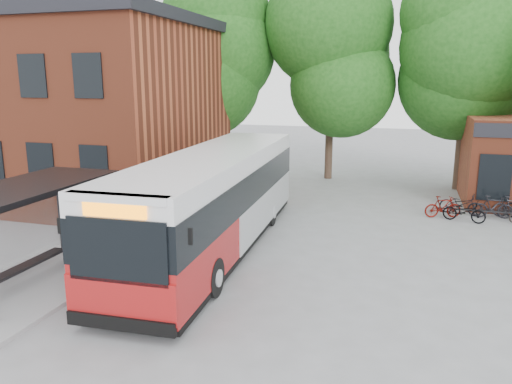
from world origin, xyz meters
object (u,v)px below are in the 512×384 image
(bus_shelter, at_px, (31,235))
(bicycle_0, at_px, (464,211))
(bicycle_3, at_px, (493,207))
(city_bus, at_px, (215,202))
(bicycle_1, at_px, (443,207))
(bicycle_2, at_px, (461,204))

(bus_shelter, distance_m, bicycle_0, 16.08)
(bicycle_3, bearing_deg, city_bus, 121.17)
(bicycle_0, height_order, bicycle_1, bicycle_1)
(city_bus, bearing_deg, bicycle_1, 37.34)
(city_bus, bearing_deg, bus_shelter, -133.70)
(bicycle_1, bearing_deg, bicycle_0, -136.17)
(bicycle_1, height_order, bicycle_3, bicycle_3)
(bicycle_1, bearing_deg, city_bus, 111.48)
(bicycle_3, bearing_deg, bus_shelter, 125.47)
(bus_shelter, xyz_separation_m, bicycle_0, (12.25, 10.37, -1.01))
(city_bus, distance_m, bicycle_0, 10.46)
(bicycle_1, relative_size, bicycle_3, 0.96)
(city_bus, relative_size, bicycle_2, 7.41)
(bus_shelter, bearing_deg, bicycle_0, 40.24)
(city_bus, height_order, bicycle_3, city_bus)
(bicycle_2, bearing_deg, bus_shelter, 148.09)
(bicycle_3, bearing_deg, bicycle_2, 73.69)
(bicycle_0, bearing_deg, bicycle_2, 17.08)
(bicycle_3, bearing_deg, bicycle_0, 123.31)
(bicycle_0, relative_size, bicycle_1, 1.09)
(bus_shelter, xyz_separation_m, bicycle_2, (12.22, 11.55, -0.99))
(bicycle_2, height_order, bicycle_3, bicycle_3)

